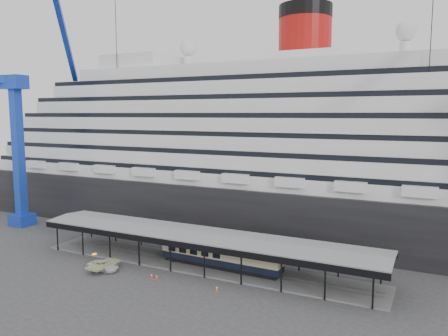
{
  "coord_description": "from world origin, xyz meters",
  "views": [
    {
      "loc": [
        32.06,
        -51.98,
        23.43
      ],
      "look_at": [
        2.53,
        8.0,
        15.1
      ],
      "focal_mm": 35.0,
      "sensor_mm": 36.0,
      "label": 1
    }
  ],
  "objects": [
    {
      "name": "crane_blue",
      "position": [
        -45.11,
        10.62,
        19.96
      ],
      "size": [
        22.63,
        19.19,
        47.6
      ],
      "color": "#183DB9",
      "rests_on": "ground"
    },
    {
      "name": "traffic_cone_mid",
      "position": [
        -2.95,
        -2.61,
        0.33
      ],
      "size": [
        0.39,
        0.39,
        0.66
      ],
      "rotation": [
        0.0,
        0.0,
        -0.15
      ],
      "color": "red",
      "rests_on": "ground"
    },
    {
      "name": "cruise_ship",
      "position": [
        0.05,
        32.0,
        18.35
      ],
      "size": [
        130.0,
        30.0,
        43.9
      ],
      "color": "black",
      "rests_on": "ground"
    },
    {
      "name": "platform_canopy",
      "position": [
        0.0,
        5.0,
        2.36
      ],
      "size": [
        56.0,
        9.18,
        5.3
      ],
      "color": "slate",
      "rests_on": "ground"
    },
    {
      "name": "pullman_carriage",
      "position": [
        3.37,
        5.0,
        2.37
      ],
      "size": [
        19.7,
        3.13,
        19.28
      ],
      "rotation": [
        0.0,
        0.0,
        -0.03
      ],
      "color": "black",
      "rests_on": "ground"
    },
    {
      "name": "port_truck",
      "position": [
        -12.27,
        -3.2,
        0.7
      ],
      "size": [
        5.06,
        2.4,
        1.4
      ],
      "primitive_type": "imported",
      "rotation": [
        0.0,
        0.0,
        1.55
      ],
      "color": "silver",
      "rests_on": "ground"
    },
    {
      "name": "traffic_cone_right",
      "position": [
        6.65,
        -2.56,
        0.37
      ],
      "size": [
        0.47,
        0.47,
        0.75
      ],
      "rotation": [
        0.0,
        0.0,
        0.26
      ],
      "color": "#F5570D",
      "rests_on": "ground"
    },
    {
      "name": "ground",
      "position": [
        0.0,
        0.0,
        0.0
      ],
      "size": [
        200.0,
        200.0,
        0.0
      ],
      "primitive_type": "plane",
      "color": "#37373A",
      "rests_on": "ground"
    },
    {
      "name": "traffic_cone_left",
      "position": [
        -3.9,
        -2.51,
        0.33
      ],
      "size": [
        0.39,
        0.39,
        0.66
      ],
      "rotation": [
        0.0,
        0.0,
        -0.17
      ],
      "color": "#F8310D",
      "rests_on": "ground"
    }
  ]
}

